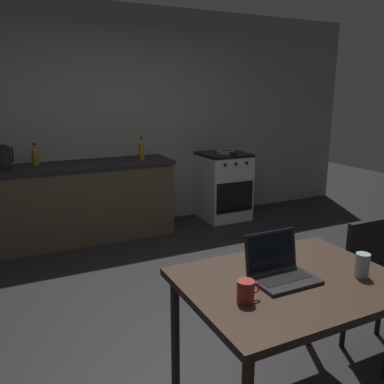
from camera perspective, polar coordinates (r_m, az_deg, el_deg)
name	(u,v)px	position (r m, az deg, el deg)	size (l,w,h in m)	color
ground_plane	(216,316)	(3.26, 3.48, -17.19)	(12.00, 12.00, 0.00)	black
back_wall	(142,119)	(5.23, -7.19, 10.27)	(6.40, 0.10, 2.71)	gray
kitchen_counter	(80,202)	(4.82, -15.59, -1.35)	(2.16, 0.64, 0.90)	#4C3D2D
stove_oven	(223,186)	(5.47, 4.46, 0.90)	(0.60, 0.62, 0.90)	#B7BABF
dining_table	(290,293)	(2.21, 13.76, -13.80)	(1.12, 0.84, 0.75)	#332319
chair	(379,279)	(2.93, 25.04, -11.22)	(0.40, 0.40, 0.88)	black
laptop	(280,270)	(2.15, 12.47, -10.81)	(0.32, 0.26, 0.23)	#232326
electric_kettle	(4,158)	(4.64, -25.24, 4.46)	(0.18, 0.15, 0.26)	black
bottle	(142,149)	(4.84, -7.19, 6.07)	(0.07, 0.07, 0.27)	#8C601E
frying_pan	(226,151)	(5.37, 4.85, 5.81)	(0.25, 0.43, 0.05)	gray
coffee_mug	(246,291)	(1.90, 7.69, -13.80)	(0.12, 0.08, 0.10)	#9E2D28
drinking_glass	(362,265)	(2.29, 23.06, -9.56)	(0.07, 0.07, 0.13)	#99B7C6
bottle_b	(35,155)	(4.73, -21.44, 4.91)	(0.07, 0.07, 0.25)	#8C601E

